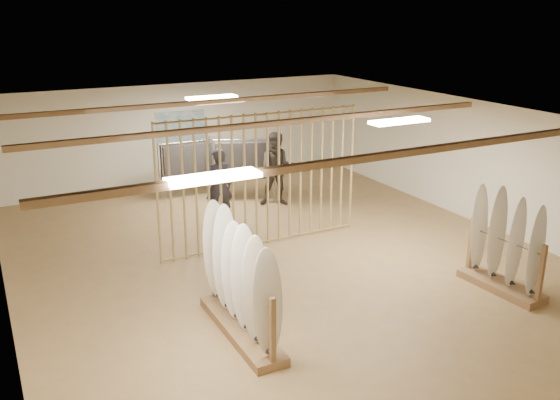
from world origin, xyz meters
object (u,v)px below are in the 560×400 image
clothing_rack_b (243,159)px  shopper_a (219,180)px  clothing_rack_a (187,160)px  shopper_b (277,164)px  rack_right (504,257)px  rack_left (240,296)px

clothing_rack_b → shopper_a: size_ratio=0.84×
clothing_rack_a → clothing_rack_b: 1.50m
clothing_rack_b → shopper_b: shopper_b is taller
clothing_rack_b → shopper_a: 1.70m
clothing_rack_b → shopper_a: bearing=-111.7°
rack_right → shopper_a: 6.41m
rack_right → shopper_b: (-1.32, 6.06, 0.43)m
clothing_rack_a → rack_right: bearing=-68.2°
rack_left → clothing_rack_b: rack_left is taller
rack_left → shopper_b: shopper_b is taller
rack_left → clothing_rack_b: bearing=65.9°
rack_left → clothing_rack_b: 6.70m
clothing_rack_a → shopper_b: 2.45m
clothing_rack_b → shopper_b: bearing=-31.5°
clothing_rack_a → clothing_rack_b: bearing=-37.0°
rack_right → shopper_a: shopper_a is taller
clothing_rack_b → shopper_b: (0.58, -0.78, -0.01)m
clothing_rack_b → shopper_a: (-1.17, -1.23, -0.09)m
rack_right → clothing_rack_b: 7.12m
rack_left → rack_right: (4.68, -0.76, -0.01)m
shopper_a → clothing_rack_b: bearing=-120.1°
rack_right → clothing_rack_a: bearing=108.1°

